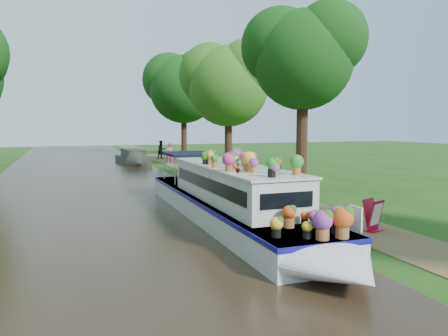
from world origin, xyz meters
The scene contains 12 objects.
ground centered at (0.00, 0.00, 0.00)m, with size 100.00×100.00×0.00m, color #1B3E0F.
canal_water centered at (-6.00, 0.00, 0.01)m, with size 10.00×100.00×0.02m, color black.
towpath centered at (1.20, 0.00, 0.01)m, with size 2.20×100.00×0.03m, color brown.
plant_boat centered at (-2.25, -3.24, 0.85)m, with size 2.29×13.52×2.28m.
tree_near_overhang centered at (3.79, 3.06, 6.60)m, with size 5.52×5.28×8.99m.
tree_near_mid centered at (4.48, 15.08, 6.44)m, with size 6.90×6.60×9.40m.
tree_near_far centered at (3.98, 26.09, 7.05)m, with size 7.59×7.26×10.30m.
second_boat centered at (-2.06, 18.90, 0.48)m, with size 2.12×6.15×1.17m.
sandwich_board centered at (1.31, -5.45, 0.45)m, with size 0.63×0.65×0.93m.
pedestrian_pink centered at (0.50, 17.09, 0.87)m, with size 0.61×0.40×1.68m, color #DE5BA9.
pedestrian_dark centered at (1.01, 22.65, 0.86)m, with size 0.80×0.63×1.66m, color black.
verge_plant centered at (0.05, 0.59, 0.20)m, with size 0.36×0.31×0.40m, color #316D20.
Camera 1 is at (-7.19, -15.78, 3.18)m, focal length 35.00 mm.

